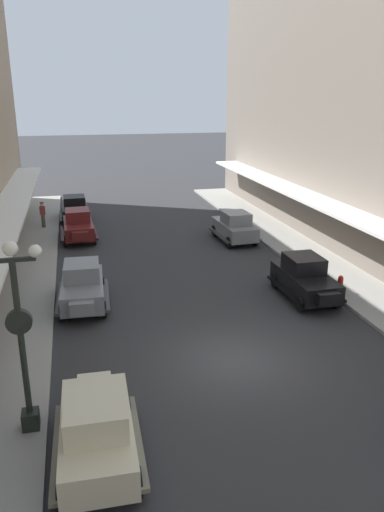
% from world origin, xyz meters
% --- Properties ---
extents(ground_plane, '(200.00, 200.00, 0.00)m').
position_xyz_m(ground_plane, '(0.00, 0.00, 0.00)').
color(ground_plane, '#2D2D30').
extents(parked_car_0, '(2.18, 4.27, 1.84)m').
position_xyz_m(parked_car_0, '(4.74, 4.51, 0.94)').
color(parked_car_0, black).
rests_on(parked_car_0, ground).
extents(parked_car_1, '(2.23, 4.29, 1.84)m').
position_xyz_m(parked_car_1, '(-4.73, 16.19, 0.94)').
color(parked_car_1, '#591919').
rests_on(parked_car_1, ground).
extents(parked_car_2, '(2.23, 4.29, 1.84)m').
position_xyz_m(parked_car_2, '(-4.74, -3.78, 0.94)').
color(parked_car_2, beige).
rests_on(parked_car_2, ground).
extents(parked_car_3, '(2.29, 4.31, 1.84)m').
position_xyz_m(parked_car_3, '(-4.78, 5.87, 0.94)').
color(parked_car_3, slate).
rests_on(parked_car_3, ground).
extents(parked_car_4, '(2.28, 4.31, 1.84)m').
position_xyz_m(parked_car_4, '(4.51, 13.62, 0.94)').
color(parked_car_4, slate).
rests_on(parked_car_4, ground).
extents(parked_car_5, '(2.20, 4.28, 1.84)m').
position_xyz_m(parked_car_5, '(-4.87, 20.97, 0.94)').
color(parked_car_5, black).
rests_on(parked_car_5, ground).
extents(lamp_post_with_clock, '(1.42, 0.44, 5.16)m').
position_xyz_m(lamp_post_with_clock, '(-6.40, -2.31, 2.99)').
color(lamp_post_with_clock, black).
rests_on(lamp_post_with_clock, sidewalk_left).
extents(fire_hydrant, '(0.24, 0.24, 0.82)m').
position_xyz_m(fire_hydrant, '(6.35, 4.25, 0.56)').
color(fire_hydrant, '#B21E19').
rests_on(fire_hydrant, sidewalk_right).
extents(pedestrian_1, '(0.36, 0.28, 1.67)m').
position_xyz_m(pedestrian_1, '(-6.95, 19.23, 1.01)').
color(pedestrian_1, '#4C4238').
rests_on(pedestrian_1, sidewalk_left).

